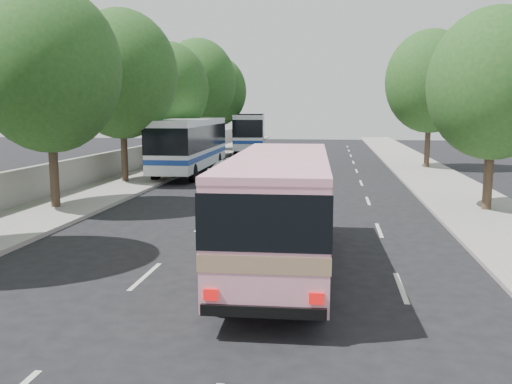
% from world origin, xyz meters
% --- Properties ---
extents(ground, '(120.00, 120.00, 0.00)m').
position_xyz_m(ground, '(0.00, 0.00, 0.00)').
color(ground, black).
rests_on(ground, ground).
extents(sidewalk_left, '(4.00, 90.00, 0.15)m').
position_xyz_m(sidewalk_left, '(-8.50, 20.00, 0.07)').
color(sidewalk_left, '#9E998E').
rests_on(sidewalk_left, ground).
extents(sidewalk_right, '(4.00, 90.00, 0.12)m').
position_xyz_m(sidewalk_right, '(8.50, 20.00, 0.06)').
color(sidewalk_right, '#9E998E').
rests_on(sidewalk_right, ground).
extents(low_wall, '(0.30, 90.00, 1.50)m').
position_xyz_m(low_wall, '(-10.30, 20.00, 0.90)').
color(low_wall, '#9E998E').
rests_on(low_wall, sidewalk_left).
extents(tree_left_b, '(5.70, 5.70, 8.88)m').
position_xyz_m(tree_left_b, '(-8.42, 5.94, 5.82)').
color(tree_left_b, '#38281E').
rests_on(tree_left_b, ground).
extents(tree_left_c, '(6.00, 6.00, 9.35)m').
position_xyz_m(tree_left_c, '(-8.62, 13.94, 6.12)').
color(tree_left_c, '#38281E').
rests_on(tree_left_c, ground).
extents(tree_left_d, '(5.52, 5.52, 8.60)m').
position_xyz_m(tree_left_d, '(-8.52, 21.94, 5.63)').
color(tree_left_d, '#38281E').
rests_on(tree_left_d, ground).
extents(tree_left_e, '(6.30, 6.30, 9.82)m').
position_xyz_m(tree_left_e, '(-8.42, 29.94, 6.43)').
color(tree_left_e, '#38281E').
rests_on(tree_left_e, ground).
extents(tree_left_f, '(5.88, 5.88, 9.16)m').
position_xyz_m(tree_left_f, '(-8.62, 37.94, 6.00)').
color(tree_left_f, '#38281E').
rests_on(tree_left_f, ground).
extents(tree_right_near, '(5.10, 5.10, 7.95)m').
position_xyz_m(tree_right_near, '(8.78, 7.94, 5.20)').
color(tree_right_near, '#38281E').
rests_on(tree_right_near, ground).
extents(tree_right_far, '(6.00, 6.00, 9.35)m').
position_xyz_m(tree_right_far, '(9.08, 23.94, 6.12)').
color(tree_right_far, '#38281E').
rests_on(tree_right_far, ground).
extents(pink_bus, '(2.62, 9.22, 2.92)m').
position_xyz_m(pink_bus, '(1.30, -0.86, 1.82)').
color(pink_bus, pink).
rests_on(pink_bus, ground).
extents(pink_taxi, '(1.89, 4.46, 1.50)m').
position_xyz_m(pink_taxi, '(0.00, 11.61, 0.75)').
color(pink_taxi, '#FF168C').
rests_on(pink_taxi, ground).
extents(white_pickup, '(2.58, 4.99, 1.38)m').
position_xyz_m(white_pickup, '(-2.86, 13.55, 0.69)').
color(white_pickup, white).
rests_on(white_pickup, ground).
extents(tour_coach_front, '(2.81, 11.59, 3.45)m').
position_xyz_m(tour_coach_front, '(-6.30, 18.97, 2.08)').
color(tour_coach_front, silver).
rests_on(tour_coach_front, ground).
extents(tour_coach_rear, '(3.93, 12.19, 3.58)m').
position_xyz_m(tour_coach_rear, '(-5.19, 36.76, 2.16)').
color(tour_coach_rear, white).
rests_on(tour_coach_rear, ground).
extents(taxi_roof_sign, '(0.55, 0.19, 0.18)m').
position_xyz_m(taxi_roof_sign, '(0.00, 11.61, 1.59)').
color(taxi_roof_sign, silver).
rests_on(taxi_roof_sign, pink_taxi).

